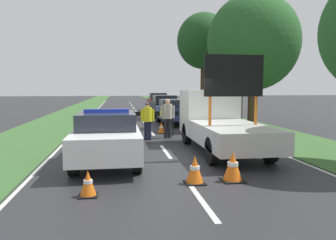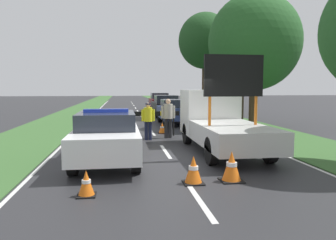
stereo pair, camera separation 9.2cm
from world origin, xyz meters
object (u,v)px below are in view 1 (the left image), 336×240
(traffic_cone_behind_barrier, at_px, (88,184))
(traffic_cone_centre_front, at_px, (161,128))
(police_car, at_px, (107,136))
(queued_car_sedan_black, at_px, (164,106))
(work_truck, at_px, (219,121))
(traffic_cone_near_truck, at_px, (233,166))
(roadside_tree_near_right, at_px, (204,41))
(police_officer, at_px, (148,118))
(traffic_cone_near_police, at_px, (195,170))
(roadside_tree_mid_left, at_px, (253,42))
(pedestrian_civilian, at_px, (168,115))
(queued_car_hatch_blue, at_px, (174,111))
(queued_car_wagon_maroon, at_px, (158,101))
(road_barrier, at_px, (150,116))
(utility_pole, at_px, (242,49))

(traffic_cone_behind_barrier, bearing_deg, traffic_cone_centre_front, 73.38)
(police_car, distance_m, queued_car_sedan_black, 15.81)
(work_truck, height_order, traffic_cone_near_truck, work_truck)
(roadside_tree_near_right, bearing_deg, police_officer, -116.67)
(traffic_cone_near_police, distance_m, traffic_cone_near_truck, 0.95)
(traffic_cone_centre_front, bearing_deg, roadside_tree_mid_left, 21.56)
(police_car, bearing_deg, police_officer, 71.69)
(police_officer, xyz_separation_m, traffic_cone_near_police, (0.53, -6.56, -0.62))
(police_officer, xyz_separation_m, pedestrian_civilian, (0.92, 0.41, 0.07))
(queued_car_hatch_blue, bearing_deg, police_officer, 69.87)
(roadside_tree_mid_left, bearing_deg, traffic_cone_centre_front, -158.44)
(police_officer, height_order, pedestrian_civilian, pedestrian_civilian)
(traffic_cone_near_truck, bearing_deg, roadside_tree_mid_left, 65.16)
(police_officer, xyz_separation_m, roadside_tree_mid_left, (6.36, 4.07, 3.84))
(traffic_cone_centre_front, relative_size, queued_car_wagon_maroon, 0.13)
(pedestrian_civilian, relative_size, traffic_cone_near_police, 2.66)
(road_barrier, bearing_deg, utility_pole, 25.92)
(roadside_tree_mid_left, bearing_deg, queued_car_wagon_maroon, 104.84)
(work_truck, height_order, queued_car_sedan_black, work_truck)
(road_barrier, relative_size, roadside_tree_mid_left, 0.35)
(police_officer, relative_size, queued_car_sedan_black, 0.35)
(traffic_cone_near_truck, bearing_deg, police_car, 140.81)
(traffic_cone_behind_barrier, height_order, roadside_tree_near_right, roadside_tree_near_right)
(traffic_cone_centre_front, relative_size, roadside_tree_mid_left, 0.07)
(utility_pole, bearing_deg, work_truck, -116.85)
(traffic_cone_near_police, distance_m, traffic_cone_behind_barrier, 2.45)
(work_truck, relative_size, traffic_cone_centre_front, 10.48)
(police_officer, distance_m, queued_car_sedan_black, 11.53)
(road_barrier, distance_m, roadside_tree_mid_left, 7.85)
(traffic_cone_behind_barrier, distance_m, roadside_tree_near_right, 19.23)
(work_truck, distance_m, roadside_tree_near_right, 13.62)
(police_officer, height_order, queued_car_sedan_black, queued_car_sedan_black)
(pedestrian_civilian, xyz_separation_m, roadside_tree_near_right, (4.11, 9.61, 4.60))
(road_barrier, height_order, roadside_tree_near_right, roadside_tree_near_right)
(queued_car_wagon_maroon, bearing_deg, traffic_cone_near_police, 85.28)
(police_officer, height_order, roadside_tree_mid_left, roadside_tree_mid_left)
(police_car, bearing_deg, traffic_cone_near_police, -47.57)
(police_car, bearing_deg, queued_car_hatch_blue, 72.30)
(police_car, relative_size, traffic_cone_behind_barrier, 8.58)
(roadside_tree_near_right, bearing_deg, queued_car_hatch_blue, -124.80)
(police_officer, distance_m, queued_car_wagon_maroon, 18.51)
(pedestrian_civilian, distance_m, roadside_tree_mid_left, 7.56)
(road_barrier, distance_m, traffic_cone_centre_front, 1.23)
(traffic_cone_near_truck, xyz_separation_m, roadside_tree_mid_left, (4.89, 10.57, 4.42))
(road_barrier, bearing_deg, work_truck, -63.36)
(queued_car_sedan_black, bearing_deg, queued_car_hatch_blue, 88.68)
(traffic_cone_centre_front, height_order, roadside_tree_near_right, roadside_tree_near_right)
(queued_car_wagon_maroon, xyz_separation_m, utility_pole, (3.22, -14.03, 3.52))
(traffic_cone_near_police, bearing_deg, utility_pole, 64.09)
(traffic_cone_centre_front, xyz_separation_m, traffic_cone_near_truck, (0.63, -8.39, 0.09))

